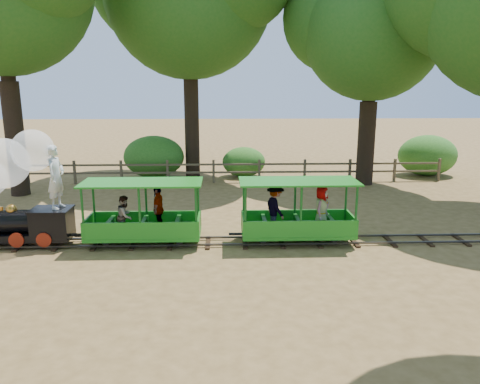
{
  "coord_description": "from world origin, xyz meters",
  "views": [
    {
      "loc": [
        -0.55,
        -12.08,
        4.28
      ],
      "look_at": [
        -0.11,
        0.5,
        1.32
      ],
      "focal_mm": 35.0,
      "sensor_mm": 36.0,
      "label": 1
    }
  ],
  "objects_px": {
    "carriage_front": "(144,218)",
    "fence": "(236,169)",
    "locomotive": "(15,181)",
    "carriage_rear": "(295,214)"
  },
  "relations": [
    {
      "from": "carriage_front",
      "to": "fence",
      "type": "relative_size",
      "value": 0.17
    },
    {
      "from": "carriage_front",
      "to": "locomotive",
      "type": "bearing_deg",
      "value": 178.38
    },
    {
      "from": "locomotive",
      "to": "carriage_rear",
      "type": "height_order",
      "value": "locomotive"
    },
    {
      "from": "carriage_front",
      "to": "fence",
      "type": "bearing_deg",
      "value": 71.37
    },
    {
      "from": "fence",
      "to": "carriage_rear",
      "type": "bearing_deg",
      "value": -80.35
    },
    {
      "from": "locomotive",
      "to": "carriage_rear",
      "type": "bearing_deg",
      "value": -0.5
    },
    {
      "from": "locomotive",
      "to": "fence",
      "type": "relative_size",
      "value": 0.18
    },
    {
      "from": "carriage_rear",
      "to": "fence",
      "type": "relative_size",
      "value": 0.17
    },
    {
      "from": "carriage_front",
      "to": "fence",
      "type": "xyz_separation_m",
      "value": [
        2.7,
        8.02,
        -0.16
      ]
    },
    {
      "from": "carriage_rear",
      "to": "fence",
      "type": "height_order",
      "value": "carriage_rear"
    }
  ]
}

